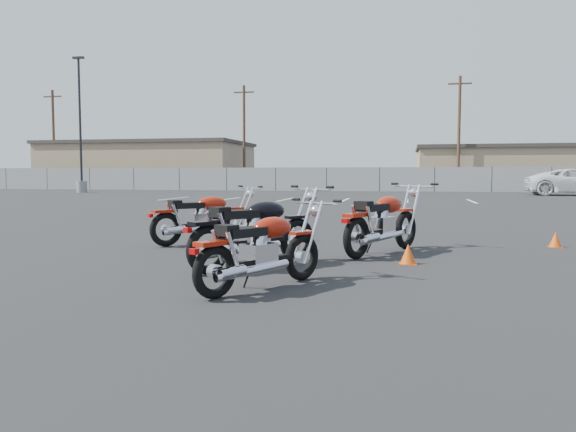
% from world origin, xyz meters
% --- Properties ---
extents(ground, '(120.00, 120.00, 0.00)m').
position_xyz_m(ground, '(0.00, 0.00, 0.00)').
color(ground, black).
rests_on(ground, ground).
extents(motorcycle_front_red, '(1.75, 1.88, 1.06)m').
position_xyz_m(motorcycle_front_red, '(-1.71, 2.11, 0.48)').
color(motorcycle_front_red, black).
rests_on(motorcycle_front_red, ground).
extents(motorcycle_second_black, '(1.69, 2.07, 1.11)m').
position_xyz_m(motorcycle_second_black, '(-0.07, -0.29, 0.51)').
color(motorcycle_second_black, black).
rests_on(motorcycle_second_black, ground).
extents(motorcycle_third_red, '(1.46, 2.22, 1.13)m').
position_xyz_m(motorcycle_third_red, '(1.58, 1.46, 0.51)').
color(motorcycle_third_red, black).
rests_on(motorcycle_third_red, ground).
extents(motorcycle_rear_red, '(1.35, 1.89, 0.98)m').
position_xyz_m(motorcycle_rear_red, '(0.38, -1.65, 0.44)').
color(motorcycle_rear_red, black).
rests_on(motorcycle_rear_red, ground).
extents(training_cone_near, '(0.24, 0.24, 0.29)m').
position_xyz_m(training_cone_near, '(1.98, 0.47, 0.14)').
color(training_cone_near, '#DE4C0B').
rests_on(training_cone_near, ground).
extents(training_cone_extra, '(0.23, 0.23, 0.27)m').
position_xyz_m(training_cone_extra, '(4.51, 2.89, 0.13)').
color(training_cone_extra, '#DE4C0B').
rests_on(training_cone_extra, ground).
extents(light_pole_west, '(0.80, 0.70, 9.36)m').
position_xyz_m(light_pole_west, '(-20.30, 27.89, 2.38)').
color(light_pole_west, gray).
rests_on(light_pole_west, ground).
extents(chainlink_fence, '(80.06, 0.06, 1.80)m').
position_xyz_m(chainlink_fence, '(-0.00, 35.00, 0.90)').
color(chainlink_fence, gray).
rests_on(chainlink_fence, ground).
extents(tan_building_west, '(18.40, 10.40, 4.30)m').
position_xyz_m(tan_building_west, '(-22.00, 42.00, 2.16)').
color(tan_building_west, '#958060').
rests_on(tan_building_west, ground).
extents(tan_building_east, '(14.40, 9.40, 3.70)m').
position_xyz_m(tan_building_east, '(10.00, 44.00, 1.86)').
color(tan_building_east, '#958060').
rests_on(tan_building_east, ground).
extents(utility_pole_a, '(1.80, 0.24, 9.00)m').
position_xyz_m(utility_pole_a, '(-30.00, 39.00, 4.69)').
color(utility_pole_a, '#402B1E').
rests_on(utility_pole_a, ground).
extents(utility_pole_b, '(1.80, 0.24, 9.00)m').
position_xyz_m(utility_pole_b, '(-12.00, 40.00, 4.69)').
color(utility_pole_b, '#402B1E').
rests_on(utility_pole_b, ground).
extents(utility_pole_c, '(1.80, 0.24, 9.00)m').
position_xyz_m(utility_pole_c, '(6.00, 39.00, 4.69)').
color(utility_pole_c, '#402B1E').
rests_on(utility_pole_c, ground).
extents(parking_line_stripes, '(15.12, 4.00, 0.01)m').
position_xyz_m(parking_line_stripes, '(-2.50, 20.00, 0.00)').
color(parking_line_stripes, silver).
rests_on(parking_line_stripes, ground).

